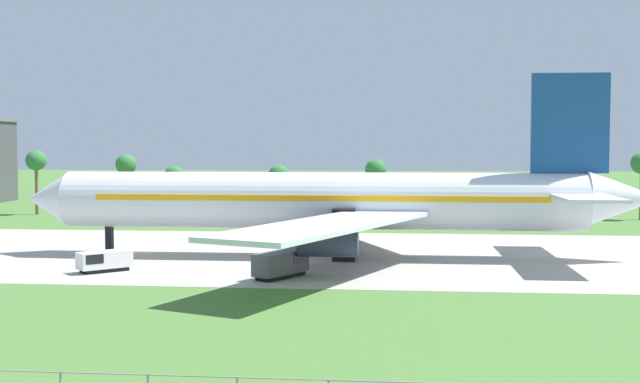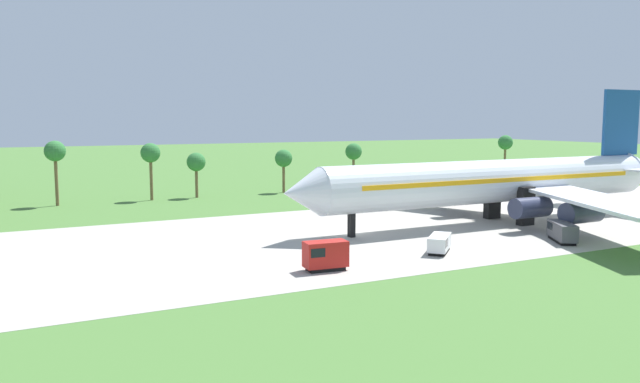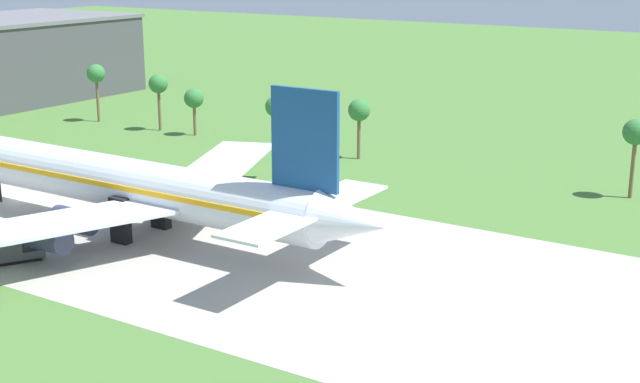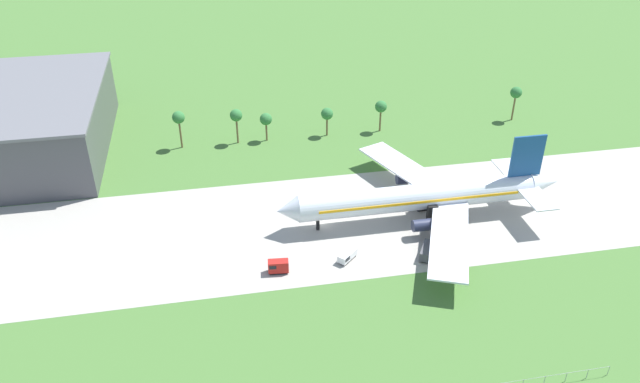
{
  "view_description": "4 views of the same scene",
  "coord_description": "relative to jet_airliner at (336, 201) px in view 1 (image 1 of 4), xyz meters",
  "views": [
    {
      "loc": [
        31.0,
        -88.82,
        12.15
      ],
      "look_at": [
        22.36,
        -2.01,
        7.15
      ],
      "focal_mm": 45.0,
      "sensor_mm": 36.0,
      "label": 1
    },
    {
      "loc": [
        -40.83,
        -70.43,
        15.12
      ],
      "look_at": [
        -5.99,
        -2.01,
        6.15
      ],
      "focal_mm": 35.0,
      "sensor_mm": 36.0,
      "label": 2
    },
    {
      "loc": [
        98.38,
        -76.24,
        33.56
      ],
      "look_at": [
        50.71,
        -2.01,
        9.25
      ],
      "focal_mm": 50.0,
      "sensor_mm": 36.0,
      "label": 3
    },
    {
      "loc": [
        -23.28,
        -120.46,
        83.68
      ],
      "look_at": [
        0.4,
        5.0,
        6.0
      ],
      "focal_mm": 35.0,
      "sensor_mm": 36.0,
      "label": 4
    }
  ],
  "objects": [
    {
      "name": "ground_plane",
      "position": [
        -24.13,
        2.01,
        -6.07
      ],
      "size": [
        600.0,
        600.0,
        0.0
      ],
      "primitive_type": "plane",
      "color": "#477233"
    },
    {
      "name": "jet_airliner",
      "position": [
        0.0,
        0.0,
        0.0
      ],
      "size": [
        69.4,
        62.46,
        19.78
      ],
      "color": "silver",
      "rests_on": "ground_plane"
    },
    {
      "name": "catering_van",
      "position": [
        -3.85,
        -14.32,
        -4.77
      ],
      "size": [
        4.79,
        6.25,
        2.42
      ],
      "color": "black",
      "rests_on": "ground_plane"
    },
    {
      "name": "taxiway_strip",
      "position": [
        -24.13,
        2.01,
        -6.06
      ],
      "size": [
        320.0,
        44.0,
        0.02
      ],
      "color": "#A8A399",
      "rests_on": "ground_plane"
    },
    {
      "name": "palm_tree_row",
      "position": [
        -15.69,
        48.67,
        2.01
      ],
      "size": [
        106.84,
        3.6,
        11.37
      ],
      "color": "brown",
      "rests_on": "ground_plane"
    },
    {
      "name": "fuel_truck",
      "position": [
        -21.52,
        -12.81,
        -4.98
      ],
      "size": [
        5.03,
        4.93,
        2.0
      ],
      "color": "black",
      "rests_on": "ground_plane"
    }
  ]
}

